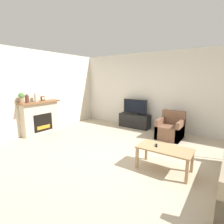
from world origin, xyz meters
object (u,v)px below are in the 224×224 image
object	(u,v)px
mantel_vase_centre_left	(36,97)
potted_plant	(22,97)
fireplace	(40,117)
tv_stand	(135,121)
mantel_clock	(43,99)
coffee_table	(164,151)
tv	(135,107)
remote	(156,145)
armchair	(170,129)
mantel_vase_left	(27,99)

from	to	relation	value
mantel_vase_centre_left	potted_plant	world-z (taller)	potted_plant
fireplace	tv_stand	distance (m)	3.30
mantel_vase_centre_left	mantel_clock	size ratio (longest dim) A/B	1.96
potted_plant	coffee_table	world-z (taller)	potted_plant
tv_stand	tv	size ratio (longest dim) A/B	1.22
mantel_clock	tv	xyz separation A→B (m)	(2.20, 2.29, -0.39)
coffee_table	mantel_vase_centre_left	bearing A→B (deg)	-178.97
tv	remote	distance (m)	3.03
tv_stand	tv	distance (m)	0.51
tv	fireplace	bearing A→B (deg)	-132.49
fireplace	tv_stand	size ratio (longest dim) A/B	1.16
armchair	coffee_table	xyz separation A→B (m)	(0.48, -2.00, 0.13)
coffee_table	mantel_vase_left	bearing A→B (deg)	-174.87
tv	coffee_table	size ratio (longest dim) A/B	0.90
tv_stand	mantel_clock	bearing A→B (deg)	-133.84
fireplace	potted_plant	xyz separation A→B (m)	(0.02, -0.56, 0.71)
fireplace	mantel_vase_left	size ratio (longest dim) A/B	5.08
mantel_vase_centre_left	mantel_clock	distance (m)	0.24
mantel_vase_centre_left	potted_plant	size ratio (longest dim) A/B	0.94
fireplace	mantel_vase_centre_left	size ratio (longest dim) A/B	4.47
mantel_vase_centre_left	tv	size ratio (longest dim) A/B	0.32
fireplace	potted_plant	bearing A→B (deg)	-88.29
mantel_vase_left	fireplace	bearing A→B (deg)	92.42
mantel_clock	potted_plant	xyz separation A→B (m)	(-0.00, -0.69, 0.10)
tv	armchair	xyz separation A→B (m)	(1.45, -0.44, -0.49)
tv_stand	tv	world-z (taller)	tv
armchair	mantel_vase_left	bearing A→B (deg)	-146.98
fireplace	mantel_clock	distance (m)	0.62
mantel_clock	coffee_table	size ratio (longest dim) A/B	0.15
tv	remote	world-z (taller)	tv
mantel_vase_left	mantel_vase_centre_left	world-z (taller)	mantel_vase_centre_left
remote	mantel_vase_centre_left	bearing A→B (deg)	161.26
fireplace	armchair	size ratio (longest dim) A/B	1.61
mantel_vase_centre_left	mantel_clock	world-z (taller)	mantel_vase_centre_left
mantel_vase_centre_left	remote	size ratio (longest dim) A/B	1.90
mantel_vase_left	tv	world-z (taller)	mantel_vase_left
mantel_clock	tv	size ratio (longest dim) A/B	0.16
tv_stand	armchair	world-z (taller)	armchair
mantel_vase_centre_left	armchair	world-z (taller)	mantel_vase_centre_left
mantel_vase_centre_left	tv	distance (m)	3.38
mantel_vase_left	mantel_clock	world-z (taller)	mantel_vase_left
tv	armchair	size ratio (longest dim) A/B	1.14
tv_stand	coffee_table	xyz separation A→B (m)	(1.93, -2.45, 0.15)
mantel_vase_centre_left	tv	xyz separation A→B (m)	(2.20, 2.52, -0.45)
mantel_vase_centre_left	remote	xyz separation A→B (m)	(3.96, 0.07, -0.74)
mantel_clock	tv_stand	distance (m)	3.30
mantel_vase_left	tv_stand	size ratio (longest dim) A/B	0.23
armchair	coffee_table	bearing A→B (deg)	-76.65
mantel_vase_left	remote	distance (m)	4.04
mantel_vase_left	coffee_table	distance (m)	4.22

